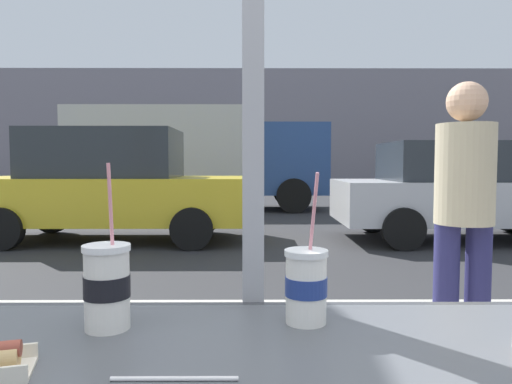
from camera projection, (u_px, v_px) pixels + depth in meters
ground_plane at (253, 231)px, 9.11m from camera, size 60.00×60.00×0.00m
sidewalk_strip at (254, 380)px, 2.72m from camera, size 16.00×2.80×0.12m
building_facade_far at (253, 130)px, 23.99m from camera, size 28.00×1.20×5.90m
soda_cup_left at (307, 285)px, 0.96m from camera, size 0.09×0.09×0.31m
soda_cup_right at (108, 285)px, 0.92m from camera, size 0.09×0.09×0.32m
loose_straw at (176, 379)px, 0.71m from camera, size 0.19×0.01×0.01m
parked_car_yellow at (111, 186)px, 7.90m from camera, size 4.54×1.96×1.85m
parked_car_silver at (462, 190)px, 7.94m from camera, size 4.22×2.02×1.64m
box_truck at (196, 154)px, 13.23m from camera, size 6.96×2.44×2.78m
pedestrian at (464, 207)px, 2.66m from camera, size 0.32×0.32×1.63m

